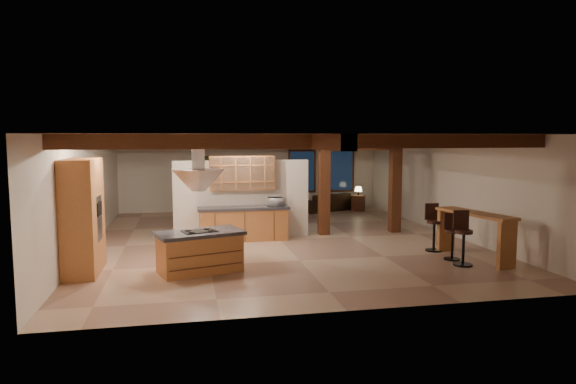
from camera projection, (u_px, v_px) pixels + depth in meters
name	position (u px, v px, depth m)	size (l,w,h in m)	color
ground	(280.00, 240.00, 14.27)	(12.00, 12.00, 0.00)	tan
room_walls	(280.00, 176.00, 14.08)	(12.00, 12.00, 12.00)	beige
ceiling_beams	(280.00, 140.00, 13.98)	(10.00, 12.00, 0.28)	#3B180E
timber_posts	(360.00, 174.00, 15.07)	(2.50, 0.30, 2.90)	#3B180E
partition_wall	(242.00, 199.00, 14.44)	(3.80, 0.18, 2.20)	beige
pantry_cabinet	(83.00, 216.00, 10.69)	(0.67, 1.60, 2.40)	#AE6D38
back_counter	(244.00, 223.00, 14.13)	(2.50, 0.66, 0.94)	#AE6D38
upper_display_cabinet	(242.00, 173.00, 14.18)	(1.80, 0.36, 0.95)	#AE6D38
range_hood	(199.00, 188.00, 10.68)	(1.10, 1.10, 1.40)	silver
back_windows	(322.00, 171.00, 20.45)	(2.70, 0.07, 1.70)	#3B180E
framed_art	(213.00, 167.00, 19.58)	(0.65, 0.05, 0.85)	#3B180E
recessed_cans	(185.00, 136.00, 11.58)	(3.16, 2.46, 0.03)	silver
kitchen_island	(200.00, 251.00, 10.82)	(1.98, 1.43, 0.88)	#AE6D38
dining_table	(262.00, 214.00, 16.85)	(1.92, 1.07, 0.67)	#3D200F
sofa	(327.00, 202.00, 19.93)	(2.28, 0.89, 0.66)	black
microwave	(276.00, 202.00, 14.25)	(0.42, 0.29, 0.23)	silver
bar_counter	(475.00, 228.00, 11.90)	(0.98, 2.19, 1.12)	#AE6D38
side_table	(358.00, 203.00, 19.82)	(0.49, 0.49, 0.61)	#3B180E
table_lamp	(358.00, 189.00, 19.76)	(0.29, 0.29, 0.34)	black
bar_stool_a	(463.00, 238.00, 11.40)	(0.42, 0.43, 1.21)	black
bar_stool_b	(452.00, 236.00, 11.93)	(0.38, 0.39, 1.07)	black
bar_stool_c	(433.00, 227.00, 12.84)	(0.41, 0.41, 1.18)	black
dining_chairs	(262.00, 207.00, 16.83)	(2.19, 2.19, 1.10)	#3B180E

